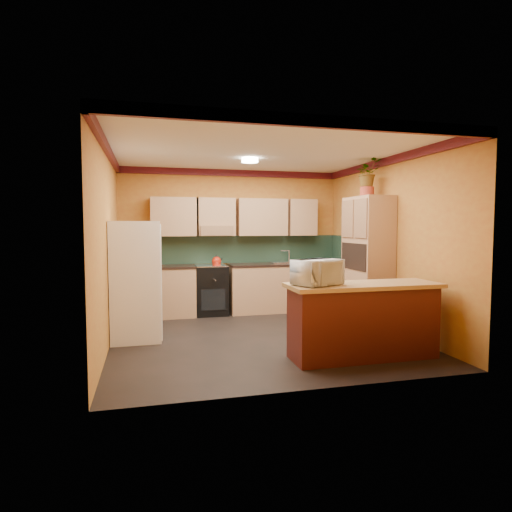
{
  "coord_description": "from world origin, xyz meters",
  "views": [
    {
      "loc": [
        -1.57,
        -6.0,
        1.63
      ],
      "look_at": [
        0.06,
        0.45,
        1.17
      ],
      "focal_mm": 30.0,
      "sensor_mm": 36.0,
      "label": 1
    }
  ],
  "objects_px": {
    "stove": "(211,290)",
    "breakfast_bar": "(363,323)",
    "microwave": "(317,272)",
    "base_cabinets_back": "(244,289)",
    "pantry": "(367,262)",
    "fridge": "(136,281)"
  },
  "relations": [
    {
      "from": "stove",
      "to": "fridge",
      "type": "bearing_deg",
      "value": -130.44
    },
    {
      "from": "fridge",
      "to": "microwave",
      "type": "relative_size",
      "value": 3.08
    },
    {
      "from": "base_cabinets_back",
      "to": "microwave",
      "type": "bearing_deg",
      "value": -86.05
    },
    {
      "from": "base_cabinets_back",
      "to": "breakfast_bar",
      "type": "bearing_deg",
      "value": -74.99
    },
    {
      "from": "fridge",
      "to": "pantry",
      "type": "bearing_deg",
      "value": -1.24
    },
    {
      "from": "stove",
      "to": "pantry",
      "type": "xyz_separation_m",
      "value": [
        2.31,
        -1.59,
        0.59
      ]
    },
    {
      "from": "pantry",
      "to": "microwave",
      "type": "distance_m",
      "value": 2.09
    },
    {
      "from": "microwave",
      "to": "stove",
      "type": "bearing_deg",
      "value": 81.27
    },
    {
      "from": "stove",
      "to": "base_cabinets_back",
      "type": "bearing_deg",
      "value": 0.0
    },
    {
      "from": "breakfast_bar",
      "to": "stove",
      "type": "bearing_deg",
      "value": 115.24
    },
    {
      "from": "stove",
      "to": "microwave",
      "type": "height_order",
      "value": "microwave"
    },
    {
      "from": "base_cabinets_back",
      "to": "stove",
      "type": "relative_size",
      "value": 4.01
    },
    {
      "from": "base_cabinets_back",
      "to": "pantry",
      "type": "distance_m",
      "value": 2.4
    },
    {
      "from": "base_cabinets_back",
      "to": "fridge",
      "type": "relative_size",
      "value": 2.15
    },
    {
      "from": "stove",
      "to": "breakfast_bar",
      "type": "xyz_separation_m",
      "value": [
        1.45,
        -3.07,
        -0.02
      ]
    },
    {
      "from": "fridge",
      "to": "breakfast_bar",
      "type": "relative_size",
      "value": 0.94
    },
    {
      "from": "pantry",
      "to": "breakfast_bar",
      "type": "height_order",
      "value": "pantry"
    },
    {
      "from": "fridge",
      "to": "pantry",
      "type": "distance_m",
      "value": 3.61
    },
    {
      "from": "stove",
      "to": "microwave",
      "type": "xyz_separation_m",
      "value": [
        0.84,
        -3.07,
        0.63
      ]
    },
    {
      "from": "stove",
      "to": "pantry",
      "type": "bearing_deg",
      "value": -34.64
    },
    {
      "from": "pantry",
      "to": "fridge",
      "type": "bearing_deg",
      "value": 178.76
    },
    {
      "from": "breakfast_bar",
      "to": "microwave",
      "type": "distance_m",
      "value": 0.89
    }
  ]
}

